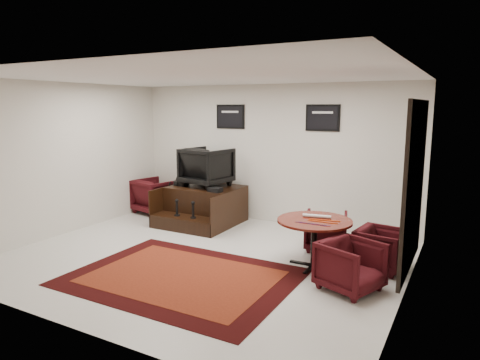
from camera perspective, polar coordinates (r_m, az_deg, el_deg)
name	(u,v)px	position (r m, az deg, el deg)	size (l,w,h in m)	color
ground	(202,258)	(6.90, -5.05, -10.26)	(6.00, 6.00, 0.00)	beige
room_shell	(228,146)	(6.40, -1.63, 4.61)	(6.02, 5.02, 2.81)	silver
area_rug	(182,277)	(6.19, -7.71, -12.67)	(3.06, 2.29, 0.01)	black
shine_podium	(203,206)	(8.81, -4.90, -3.51)	(1.43, 1.48, 0.74)	black
shine_chair	(207,165)	(8.78, -4.45, 2.03)	(0.86, 0.80, 0.88)	black
shoes_pair	(181,183)	(9.00, -7.82, -0.38)	(0.22, 0.26, 0.10)	black
polish_kit	(215,190)	(8.22, -3.31, -1.30)	(0.25, 0.17, 0.09)	black
umbrella_black	(166,200)	(9.16, -9.87, -2.58)	(0.31, 0.12, 0.85)	black
umbrella_hooked	(172,196)	(9.28, -9.01, -2.12)	(0.35, 0.13, 0.93)	black
armchair_side	(155,194)	(9.77, -11.24, -1.85)	(0.82, 0.77, 0.84)	black
meeting_table	(314,225)	(6.42, 9.90, -6.00)	(1.10, 1.10, 0.72)	#3F0E09
table_chair_back	(326,229)	(7.32, 11.39, -6.41)	(0.67, 0.63, 0.69)	black
table_chair_window	(381,247)	(6.64, 18.32, -8.48)	(0.66, 0.61, 0.67)	black
table_chair_corner	(351,264)	(5.80, 14.55, -10.74)	(0.70, 0.65, 0.72)	black
paper_roll	(317,216)	(6.51, 10.21, -4.76)	(0.05, 0.05, 0.42)	silver
table_clutter	(321,222)	(6.28, 10.72, -5.50)	(0.57, 0.34, 0.01)	#DD470C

